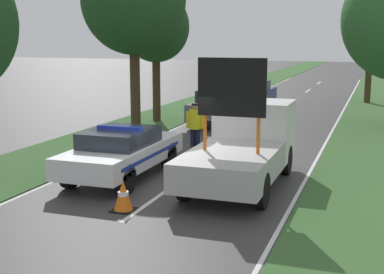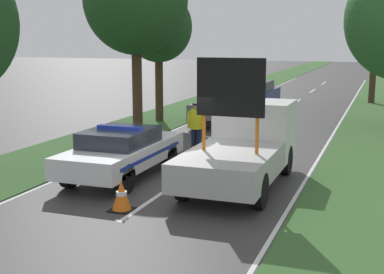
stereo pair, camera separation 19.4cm
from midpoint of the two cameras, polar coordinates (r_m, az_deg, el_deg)
ground_plane at (r=14.62m, az=-2.31°, el=-5.17°), size 160.00×160.00×0.00m
lane_markings at (r=24.95m, az=7.05°, el=1.34°), size 6.72×58.90×0.01m
grass_verge_left at (r=34.89m, az=1.95°, el=4.04°), size 3.50×120.00×0.03m
grass_verge_right at (r=33.31m, az=19.16°, el=3.16°), size 3.50×120.00×0.03m
police_car at (r=15.40m, az=-7.82°, el=-1.50°), size 1.90×4.85×1.52m
work_truck at (r=14.74m, az=5.20°, el=-0.85°), size 2.16×5.36×3.48m
road_barrier at (r=18.61m, az=3.38°, el=1.12°), size 2.88×0.08×1.11m
police_officer at (r=18.29m, az=0.04°, el=1.42°), size 0.64×0.41×1.78m
pedestrian_civilian at (r=18.13m, az=5.07°, el=0.99°), size 0.59×0.37×1.64m
traffic_cone_near_police at (r=12.54m, az=-7.79°, el=-6.23°), size 0.53×0.53×0.72m
traffic_cone_centre_front at (r=17.48m, az=-0.32°, el=-1.72°), size 0.36×0.36×0.50m
queued_car_suv_grey at (r=25.00m, az=2.76°, el=3.31°), size 1.90×4.53×1.60m
queued_car_hatch_blue at (r=30.40m, az=6.24°, el=4.54°), size 1.94×4.64×1.59m
roadside_tree_near_left at (r=21.78m, az=-6.52°, el=14.31°), size 4.14×4.14×7.62m
roadside_tree_mid_left at (r=34.49m, az=18.45°, el=11.42°), size 3.44×3.44×6.65m
roadside_tree_mid_right at (r=25.48m, az=-4.11°, el=11.57°), size 3.14×3.14×6.12m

